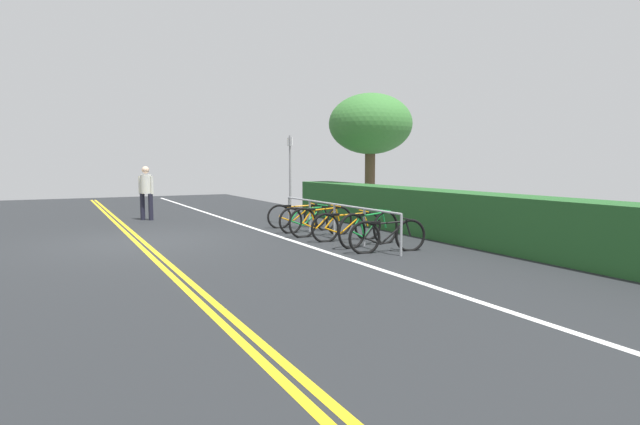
{
  "coord_description": "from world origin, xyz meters",
  "views": [
    {
      "loc": [
        12.11,
        -1.68,
        1.78
      ],
      "look_at": [
        2.13,
        3.46,
        0.69
      ],
      "focal_mm": 29.24,
      "sensor_mm": 36.0,
      "label": 1
    }
  ],
  "objects_px": {
    "bicycle_0": "(298,216)",
    "sign_post_near": "(290,171)",
    "bicycle_1": "(309,219)",
    "pedestrian": "(146,189)",
    "tree_near_left": "(370,125)",
    "bike_rack": "(334,213)",
    "bicycle_2": "(321,221)",
    "bicycle_4": "(369,229)",
    "bicycle_5": "(388,236)",
    "bicycle_3": "(347,226)"
  },
  "relations": [
    {
      "from": "sign_post_near",
      "to": "tree_near_left",
      "type": "distance_m",
      "value": 4.01
    },
    {
      "from": "bicycle_3",
      "to": "bicycle_5",
      "type": "bearing_deg",
      "value": -1.53
    },
    {
      "from": "bicycle_0",
      "to": "bicycle_1",
      "type": "xyz_separation_m",
      "value": [
        0.9,
        -0.1,
        0.01
      ]
    },
    {
      "from": "bicycle_0",
      "to": "bicycle_5",
      "type": "bearing_deg",
      "value": -0.72
    },
    {
      "from": "bicycle_0",
      "to": "sign_post_near",
      "type": "distance_m",
      "value": 1.47
    },
    {
      "from": "bicycle_0",
      "to": "tree_near_left",
      "type": "distance_m",
      "value": 5.01
    },
    {
      "from": "bicycle_5",
      "to": "sign_post_near",
      "type": "relative_size",
      "value": 0.65
    },
    {
      "from": "bike_rack",
      "to": "tree_near_left",
      "type": "distance_m",
      "value": 6.17
    },
    {
      "from": "bike_rack",
      "to": "bicycle_3",
      "type": "relative_size",
      "value": 3.05
    },
    {
      "from": "pedestrian",
      "to": "bicycle_1",
      "type": "bearing_deg",
      "value": 34.57
    },
    {
      "from": "bicycle_3",
      "to": "pedestrian",
      "type": "distance_m",
      "value": 7.33
    },
    {
      "from": "bicycle_0",
      "to": "bicycle_5",
      "type": "height_order",
      "value": "bicycle_5"
    },
    {
      "from": "bicycle_2",
      "to": "bicycle_4",
      "type": "xyz_separation_m",
      "value": [
        1.78,
        0.23,
        0.01
      ]
    },
    {
      "from": "bicycle_0",
      "to": "tree_near_left",
      "type": "bearing_deg",
      "value": 119.74
    },
    {
      "from": "bicycle_3",
      "to": "bicycle_4",
      "type": "bearing_deg",
      "value": 3.43
    },
    {
      "from": "bicycle_4",
      "to": "bicycle_5",
      "type": "distance_m",
      "value": 0.83
    },
    {
      "from": "bike_rack",
      "to": "bicycle_2",
      "type": "height_order",
      "value": "bike_rack"
    },
    {
      "from": "bike_rack",
      "to": "bicycle_1",
      "type": "height_order",
      "value": "bike_rack"
    },
    {
      "from": "bicycle_2",
      "to": "bicycle_3",
      "type": "relative_size",
      "value": 1.0
    },
    {
      "from": "bicycle_0",
      "to": "bike_rack",
      "type": "bearing_deg",
      "value": -1.49
    },
    {
      "from": "bike_rack",
      "to": "pedestrian",
      "type": "xyz_separation_m",
      "value": [
        -5.99,
        -3.29,
        0.35
      ]
    },
    {
      "from": "bicycle_2",
      "to": "bicycle_3",
      "type": "distance_m",
      "value": 0.94
    },
    {
      "from": "bicycle_1",
      "to": "tree_near_left",
      "type": "bearing_deg",
      "value": 128.47
    },
    {
      "from": "bicycle_3",
      "to": "pedestrian",
      "type": "xyz_separation_m",
      "value": [
        -6.49,
        -3.34,
        0.62
      ]
    },
    {
      "from": "tree_near_left",
      "to": "sign_post_near",
      "type": "bearing_deg",
      "value": -70.45
    },
    {
      "from": "sign_post_near",
      "to": "bicycle_4",
      "type": "bearing_deg",
      "value": -1.62
    },
    {
      "from": "sign_post_near",
      "to": "tree_near_left",
      "type": "bearing_deg",
      "value": 109.55
    },
    {
      "from": "bicycle_0",
      "to": "bicycle_5",
      "type": "distance_m",
      "value": 4.37
    },
    {
      "from": "sign_post_near",
      "to": "bicycle_1",
      "type": "bearing_deg",
      "value": -8.74
    },
    {
      "from": "bike_rack",
      "to": "bicycle_2",
      "type": "relative_size",
      "value": 3.05
    },
    {
      "from": "bike_rack",
      "to": "bicycle_4",
      "type": "xyz_separation_m",
      "value": [
        1.36,
        0.1,
        -0.24
      ]
    },
    {
      "from": "bicycle_1",
      "to": "pedestrian",
      "type": "bearing_deg",
      "value": -145.43
    },
    {
      "from": "bicycle_4",
      "to": "tree_near_left",
      "type": "distance_m",
      "value": 7.21
    },
    {
      "from": "bicycle_5",
      "to": "bicycle_4",
      "type": "bearing_deg",
      "value": 173.34
    },
    {
      "from": "pedestrian",
      "to": "tree_near_left",
      "type": "bearing_deg",
      "value": 76.26
    },
    {
      "from": "bicycle_2",
      "to": "bicycle_3",
      "type": "height_order",
      "value": "bicycle_2"
    },
    {
      "from": "bike_rack",
      "to": "bicycle_5",
      "type": "distance_m",
      "value": 2.2
    },
    {
      "from": "pedestrian",
      "to": "bike_rack",
      "type": "bearing_deg",
      "value": 28.79
    },
    {
      "from": "bicycle_0",
      "to": "sign_post_near",
      "type": "xyz_separation_m",
      "value": [
        -0.85,
        0.17,
        1.19
      ]
    },
    {
      "from": "tree_near_left",
      "to": "bicycle_5",
      "type": "bearing_deg",
      "value": -29.93
    },
    {
      "from": "bicycle_0",
      "to": "sign_post_near",
      "type": "height_order",
      "value": "sign_post_near"
    },
    {
      "from": "bicycle_1",
      "to": "bicycle_3",
      "type": "relative_size",
      "value": 1.0
    },
    {
      "from": "bicycle_2",
      "to": "sign_post_near",
      "type": "relative_size",
      "value": 0.68
    },
    {
      "from": "bicycle_0",
      "to": "bicycle_5",
      "type": "xyz_separation_m",
      "value": [
        4.37,
        -0.06,
        0.0
      ]
    },
    {
      "from": "bicycle_2",
      "to": "bicycle_4",
      "type": "relative_size",
      "value": 1.0
    },
    {
      "from": "bicycle_1",
      "to": "bicycle_4",
      "type": "distance_m",
      "value": 2.64
    },
    {
      "from": "bicycle_2",
      "to": "tree_near_left",
      "type": "bearing_deg",
      "value": 135.04
    },
    {
      "from": "sign_post_near",
      "to": "pedestrian",
      "type": "bearing_deg",
      "value": -130.08
    },
    {
      "from": "bicycle_3",
      "to": "bicycle_4",
      "type": "height_order",
      "value": "bicycle_4"
    },
    {
      "from": "bicycle_5",
      "to": "bicycle_2",
      "type": "bearing_deg",
      "value": -177.16
    }
  ]
}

